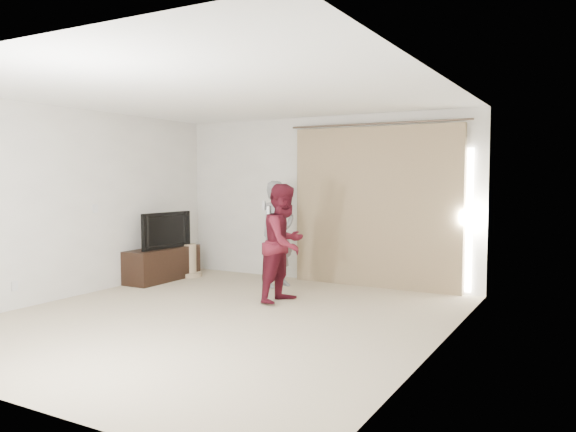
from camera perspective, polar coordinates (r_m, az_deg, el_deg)
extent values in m
plane|color=beige|center=(6.71, -6.85, -10.30)|extent=(5.50, 5.50, 0.00)
cube|color=silver|center=(8.88, 3.56, 1.70)|extent=(5.00, 0.04, 2.60)
cube|color=silver|center=(8.24, -21.14, 1.26)|extent=(0.04, 5.50, 2.60)
cube|color=silver|center=(8.49, -18.99, 0.71)|extent=(0.02, 0.08, 0.12)
cube|color=silver|center=(7.79, -26.01, -6.42)|extent=(0.02, 0.08, 0.12)
cube|color=white|center=(6.57, -7.04, 12.24)|extent=(5.00, 5.50, 0.01)
cube|color=tan|center=(8.47, 8.85, 0.88)|extent=(2.60, 0.10, 2.40)
cylinder|color=brown|center=(8.50, 8.94, 9.25)|extent=(2.80, 0.03, 0.03)
cube|color=silver|center=(8.15, 17.94, -0.45)|extent=(0.08, 0.04, 2.00)
cube|color=black|center=(9.24, -12.62, -4.78)|extent=(0.47, 1.35, 0.52)
imported|color=black|center=(9.18, -12.67, -1.40)|extent=(0.22, 1.01, 0.58)
cylinder|color=tan|center=(9.53, -9.96, -5.86)|extent=(0.41, 0.41, 0.07)
cylinder|color=tan|center=(9.48, -9.98, -4.24)|extent=(0.23, 0.23, 0.47)
imported|color=slate|center=(8.44, -1.05, -1.82)|extent=(0.58, 0.68, 1.60)
cube|color=silver|center=(8.41, -2.45, 1.06)|extent=(0.04, 0.04, 0.14)
cube|color=silver|center=(8.61, -1.69, 0.42)|extent=(0.05, 0.05, 0.09)
imported|color=#51111D|center=(7.41, -0.36, -2.76)|extent=(0.65, 0.81, 1.56)
cube|color=silver|center=(7.38, -1.96, 0.46)|extent=(0.04, 0.04, 0.14)
cube|color=silver|center=(7.57, -1.10, -0.24)|extent=(0.05, 0.05, 0.09)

